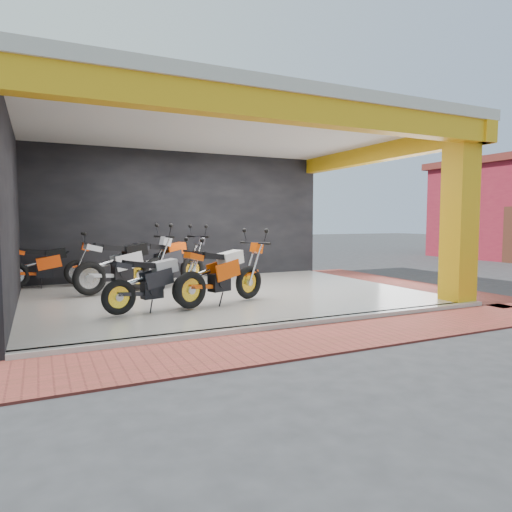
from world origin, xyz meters
The scene contains 16 objects.
ground centered at (0.00, 0.00, 0.00)m, with size 80.00×80.00×0.00m, color #2D2D30.
showroom_floor centered at (0.00, 2.00, 0.05)m, with size 8.00×6.00×0.10m, color silver.
showroom_ceiling centered at (0.00, 2.00, 3.60)m, with size 8.40×6.40×0.20m, color beige.
back_wall centered at (0.00, 5.10, 1.75)m, with size 8.20×0.20×3.50m, color black.
left_wall centered at (-4.10, 2.00, 1.75)m, with size 0.20×6.20×3.50m, color black.
corner_column centered at (3.75, -0.75, 1.75)m, with size 0.50×0.50×3.50m, color gold.
header_beam_front centered at (0.00, -1.00, 3.30)m, with size 8.40×0.30×0.40m, color gold.
header_beam_right centered at (4.00, 2.00, 3.30)m, with size 0.30×6.40×0.40m, color gold.
floor_kerb centered at (0.00, -1.02, 0.05)m, with size 8.00×0.20×0.10m, color silver.
paver_front centered at (0.00, -1.80, 0.01)m, with size 9.00×1.40×0.03m, color brown.
paver_right centered at (4.80, 2.00, 0.01)m, with size 1.40×7.00×0.03m, color brown.
moto_hero centered at (0.07, 1.01, 0.77)m, with size 2.19×0.81×1.34m, color #DD4A09, non-canonical shape.
moto_row_a centered at (-1.24, 0.82, 0.69)m, with size 1.95×0.72×1.19m, color black, non-canonical shape.
moto_row_b centered at (-1.22, 3.16, 0.81)m, with size 2.34×0.87×1.43m, color #B5B7BD, non-canonical shape.
moto_row_c centered at (-0.25, 3.59, 0.80)m, with size 2.29×0.85×1.40m, color black, non-canonical shape.
moto_row_d centered at (-2.80, 4.50, 0.71)m, with size 2.01×0.74×1.23m, color #FF460A, non-canonical shape.
Camera 1 is at (-3.61, -7.02, 1.65)m, focal length 32.00 mm.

